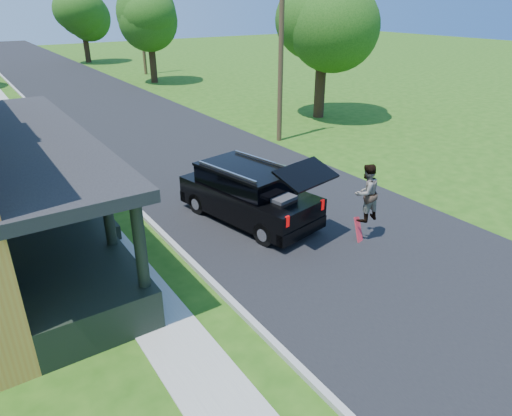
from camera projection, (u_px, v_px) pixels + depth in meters
ground at (388, 269)px, 11.50m from camera, size 140.00×140.00×0.00m
street at (124, 115)px, 26.63m from camera, size 8.00×120.00×0.02m
curb at (51, 125)px, 24.59m from camera, size 0.15×120.00×0.12m
sidewalk at (19, 129)px, 23.81m from camera, size 1.30×120.00×0.03m
black_suv at (249, 194)px, 13.71m from camera, size 2.71×5.08×2.25m
skateboarder at (366, 193)px, 12.33m from camera, size 0.80×0.62×1.63m
skateboard at (359, 232)px, 12.78m from camera, size 0.34×0.44×0.80m
tree_right_near at (323, 13)px, 23.99m from camera, size 6.57×6.18×8.29m
tree_right_mid at (148, 15)px, 34.97m from camera, size 5.99×6.18×7.65m
tree_right_far at (80, 9)px, 46.55m from camera, size 6.46×6.13×8.01m
utility_pole_near at (281, 46)px, 20.14m from camera, size 1.42×0.28×8.33m
utility_pole_far at (141, 18)px, 39.17m from camera, size 1.68×0.57×9.02m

